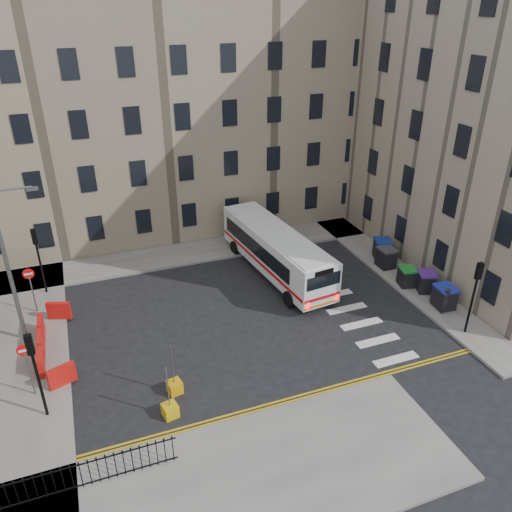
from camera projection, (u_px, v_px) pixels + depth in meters
ground at (274, 311)px, 28.17m from camera, size 120.00×120.00×0.00m
pavement_north at (142, 261)px, 33.40m from camera, size 36.00×3.20×0.15m
pavement_east at (373, 254)px, 34.27m from camera, size 2.40×26.00×0.15m
pavement_west at (4, 355)px, 24.60m from camera, size 6.00×22.00×0.15m
pavement_sw at (199, 496)px, 17.65m from camera, size 20.00×6.00×0.15m
terrace_north at (99, 112)px, 34.87m from camera, size 38.30×10.80×17.20m
corner_east at (507, 99)px, 33.82m from camera, size 17.80×24.30×19.20m
traffic_light_east at (475, 287)px, 24.97m from camera, size 0.28×0.22×4.10m
traffic_light_nw at (38, 251)px, 28.50m from camera, size 0.28×0.22×4.10m
traffic_light_sw at (34, 363)px, 19.78m from camera, size 0.28×0.22×4.10m
streetlamp at (8, 267)px, 23.77m from camera, size 0.50×0.22×8.14m
no_entry_north at (30, 281)px, 27.05m from camera, size 0.60×0.08×3.00m
no_entry_south at (26, 359)px, 21.24m from camera, size 0.60×0.08×3.00m
roadworks_barriers at (49, 342)px, 24.59m from camera, size 1.66×6.26×1.00m
iron_railings at (68, 479)px, 17.51m from camera, size 7.80×0.04×1.20m
bus at (276, 250)px, 31.33m from camera, size 3.64×10.88×2.90m
wheelie_bin_a at (444, 297)px, 28.02m from camera, size 1.14×1.28×1.31m
wheelie_bin_b at (426, 282)px, 29.60m from camera, size 1.33×1.41×1.24m
wheelie_bin_c at (407, 277)px, 30.21m from camera, size 1.13×1.23×1.16m
wheelie_bin_d at (386, 257)px, 32.28m from camera, size 1.03×1.18×1.29m
wheelie_bin_e at (382, 249)px, 33.32m from camera, size 1.38×1.48×1.33m
pedestrian at (445, 301)px, 27.43m from camera, size 0.66×0.54×1.57m
bollard_yellow at (175, 387)px, 22.28m from camera, size 0.71×0.71×0.60m
bollard_chevron at (170, 410)px, 21.02m from camera, size 0.71×0.71×0.60m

